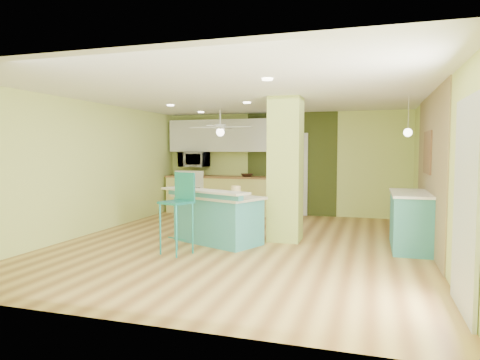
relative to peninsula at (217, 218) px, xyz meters
name	(u,v)px	position (x,y,z in m)	size (l,w,h in m)	color
floor	(242,244)	(0.42, 0.04, -0.44)	(6.00, 7.00, 0.01)	olive
ceiling	(242,95)	(0.42, 0.04, 2.07)	(6.00, 7.00, 0.01)	white
wall_back	(283,164)	(0.42, 3.55, 0.82)	(6.00, 0.01, 2.50)	#D6E87C
wall_front	(128,188)	(0.42, -3.46, 0.82)	(6.00, 0.01, 2.50)	#D6E87C
wall_left	(90,168)	(-2.58, 0.04, 0.82)	(0.01, 7.00, 2.50)	#D6E87C
wall_right	(437,173)	(3.43, 0.04, 0.82)	(0.01, 7.00, 2.50)	#D6E87C
wood_panel	(430,171)	(3.41, 0.64, 0.82)	(0.02, 3.40, 2.50)	olive
olive_accent	(291,164)	(0.62, 3.53, 0.82)	(2.20, 0.02, 2.50)	#3C461C
interior_door	(291,174)	(0.62, 3.50, 0.57)	(0.82, 0.05, 2.00)	white
french_door	(466,206)	(3.39, -2.26, 0.62)	(0.04, 1.08, 2.10)	silver
column	(285,170)	(1.07, 0.54, 0.82)	(0.55, 0.55, 2.50)	#ADC25A
kitchen_run	(229,195)	(-0.88, 3.24, 0.04)	(3.25, 0.63, 0.94)	#E7E278
stove	(194,194)	(-1.83, 3.23, 0.03)	(0.76, 0.66, 1.08)	white
upper_cabinets	(231,136)	(-0.88, 3.36, 1.52)	(3.20, 0.34, 0.80)	white
microwave	(194,160)	(-1.83, 3.24, 0.92)	(0.70, 0.48, 0.39)	silver
ceiling_fan	(220,128)	(-0.68, 2.04, 1.64)	(1.41, 1.41, 0.61)	silver
pendant_lamp	(408,132)	(3.07, 0.79, 1.45)	(0.14, 0.14, 0.69)	silver
wall_decor	(428,152)	(3.39, 0.84, 1.12)	(0.03, 0.90, 0.70)	brown
peninsula	(217,218)	(0.00, 0.00, 0.00)	(1.88, 1.51, 0.94)	teal
bar_stool	(180,200)	(-0.29, -0.87, 0.40)	(0.53, 0.53, 1.24)	teal
side_counter	(410,220)	(3.12, 0.51, 0.03)	(0.60, 1.42, 0.92)	teal
fruit_bowl	(247,175)	(-0.40, 3.16, 0.55)	(0.31, 0.31, 0.08)	#331F15
canister	(236,191)	(0.30, 0.11, 0.46)	(0.17, 0.17, 0.17)	gold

